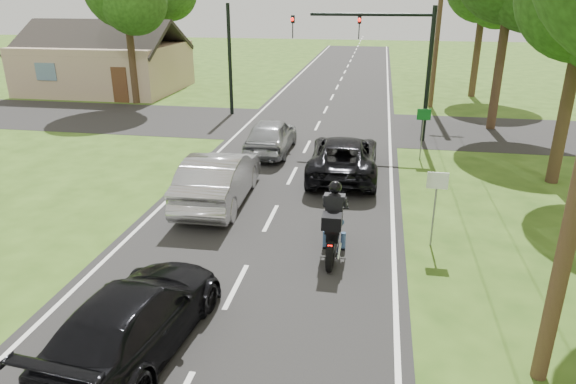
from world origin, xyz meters
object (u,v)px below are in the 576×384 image
object	(u,v)px
dark_suv	(344,156)
sign_green	(423,122)
silver_sedan	(219,178)
dark_car_behind	(135,317)
silver_suv	(271,135)
motorcycle_rider	(334,227)
traffic_signal	(388,49)
sign_white	(436,191)
utility_pole_far	(439,19)

from	to	relation	value
dark_suv	sign_green	xyz separation A→B (m)	(3.01, 2.56, 0.84)
silver_sedan	dark_car_behind	bearing A→B (deg)	93.14
silver_suv	sign_green	distance (m)	6.37
motorcycle_rider	dark_car_behind	size ratio (longest dim) A/B	0.51
motorcycle_rider	dark_suv	bearing A→B (deg)	92.08
silver_sedan	traffic_signal	world-z (taller)	traffic_signal
silver_sedan	sign_white	world-z (taller)	sign_white
silver_suv	sign_green	world-z (taller)	sign_green
motorcycle_rider	sign_white	distance (m)	2.91
dark_suv	silver_suv	distance (m)	4.12
dark_suv	sign_white	distance (m)	6.18
silver_suv	dark_car_behind	size ratio (longest dim) A/B	0.92
dark_suv	silver_sedan	world-z (taller)	silver_sedan
silver_suv	sign_green	size ratio (longest dim) A/B	2.07
utility_pole_far	motorcycle_rider	bearing A→B (deg)	-101.53
dark_car_behind	dark_suv	bearing A→B (deg)	-100.51
motorcycle_rider	utility_pole_far	bearing A→B (deg)	78.64
dark_suv	sign_white	world-z (taller)	sign_white
dark_suv	sign_white	size ratio (longest dim) A/B	2.53
dark_car_behind	traffic_signal	xyz separation A→B (m)	(4.62, 16.50, 3.43)
dark_suv	motorcycle_rider	bearing A→B (deg)	90.41
silver_sedan	traffic_signal	distance (m)	10.93
silver_suv	utility_pole_far	world-z (taller)	utility_pole_far
motorcycle_rider	traffic_signal	bearing A→B (deg)	84.33
silver_sedan	sign_green	distance (m)	9.11
sign_white	silver_sedan	bearing A→B (deg)	163.06
motorcycle_rider	traffic_signal	size ratio (longest dim) A/B	0.38
sign_white	utility_pole_far	bearing A→B (deg)	85.49
dark_suv	traffic_signal	bearing A→B (deg)	-106.08
dark_suv	dark_car_behind	distance (m)	11.37
dark_suv	silver_suv	size ratio (longest dim) A/B	1.22
silver_sedan	utility_pole_far	bearing A→B (deg)	-117.38
motorcycle_rider	utility_pole_far	size ratio (longest dim) A/B	0.24
silver_suv	traffic_signal	xyz separation A→B (m)	(4.75, 3.11, 3.38)
sign_green	motorcycle_rider	bearing A→B (deg)	-107.16
motorcycle_rider	sign_white	world-z (taller)	sign_white
motorcycle_rider	sign_white	xyz separation A→B (m)	(2.60, 1.06, 0.78)
dark_suv	utility_pole_far	bearing A→B (deg)	-109.12
sign_white	sign_green	bearing A→B (deg)	88.57
dark_car_behind	utility_pole_far	size ratio (longest dim) A/B	0.48
silver_sedan	dark_car_behind	distance (m)	7.53
motorcycle_rider	silver_suv	size ratio (longest dim) A/B	0.55
motorcycle_rider	silver_suv	bearing A→B (deg)	111.59
dark_suv	sign_green	bearing A→B (deg)	-141.16
silver_sedan	utility_pole_far	size ratio (longest dim) A/B	0.51
silver_suv	sign_white	bearing A→B (deg)	127.48
dark_suv	sign_green	world-z (taller)	sign_green
motorcycle_rider	silver_sedan	xyz separation A→B (m)	(-4.03, 3.08, 0.03)
silver_suv	dark_car_behind	xyz separation A→B (m)	(0.14, -13.39, -0.06)
dark_car_behind	traffic_signal	distance (m)	17.47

